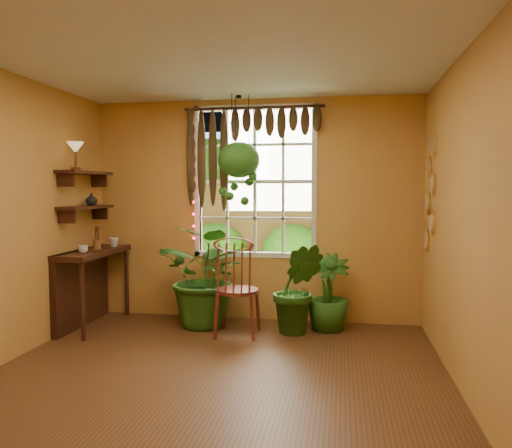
{
  "coord_description": "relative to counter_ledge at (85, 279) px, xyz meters",
  "views": [
    {
      "loc": [
        1.06,
        -3.77,
        1.61
      ],
      "look_at": [
        0.21,
        1.15,
        1.26
      ],
      "focal_mm": 35.0,
      "sensor_mm": 36.0,
      "label": 1
    }
  ],
  "objects": [
    {
      "name": "shelf_lower",
      "position": [
        0.03,
        0.0,
        0.85
      ],
      "size": [
        0.25,
        0.9,
        0.04
      ],
      "primitive_type": "cube",
      "color": "#3D1B10",
      "rests_on": "wall_left"
    },
    {
      "name": "valance_vine",
      "position": [
        1.82,
        0.56,
        1.73
      ],
      "size": [
        1.7,
        0.12,
        1.1
      ],
      "color": "#3D1B10",
      "rests_on": "window"
    },
    {
      "name": "shelf_upper",
      "position": [
        0.03,
        0.0,
        1.25
      ],
      "size": [
        0.25,
        0.9,
        0.04
      ],
      "primitive_type": "cube",
      "color": "#3D1B10",
      "rests_on": "wall_left"
    },
    {
      "name": "window",
      "position": [
        1.91,
        0.68,
        1.15
      ],
      "size": [
        1.52,
        0.1,
        1.86
      ],
      "color": "white",
      "rests_on": "wall_back"
    },
    {
      "name": "floor",
      "position": [
        1.91,
        -1.6,
        -0.55
      ],
      "size": [
        4.5,
        4.5,
        0.0
      ],
      "primitive_type": "plane",
      "color": "#583819",
      "rests_on": "ground"
    },
    {
      "name": "brush_jar",
      "position": [
        0.11,
        0.1,
        0.48
      ],
      "size": [
        0.09,
        0.09,
        0.34
      ],
      "color": "brown",
      "rests_on": "counter_ledge"
    },
    {
      "name": "shelf_vase",
      "position": [
        0.04,
        0.12,
        0.94
      ],
      "size": [
        0.16,
        0.16,
        0.15
      ],
      "primitive_type": "imported",
      "rotation": [
        0.0,
        0.0,
        0.13
      ],
      "color": "#B2AD99",
      "rests_on": "shelf_lower"
    },
    {
      "name": "wall_back",
      "position": [
        1.91,
        0.65,
        0.8
      ],
      "size": [
        4.0,
        0.0,
        4.0
      ],
      "primitive_type": "plane",
      "rotation": [
        1.57,
        0.0,
        0.0
      ],
      "color": "#C07B41",
      "rests_on": "floor"
    },
    {
      "name": "hanging_basket",
      "position": [
        1.77,
        0.38,
        1.36
      ],
      "size": [
        0.49,
        0.49,
        1.3
      ],
      "color": "black",
      "rests_on": "ceiling"
    },
    {
      "name": "string_lights",
      "position": [
        1.15,
        0.59,
        1.2
      ],
      "size": [
        0.03,
        0.03,
        1.54
      ],
      "primitive_type": null,
      "color": "#FF2633",
      "rests_on": "window"
    },
    {
      "name": "potted_plant_right",
      "position": [
        2.82,
        0.29,
        -0.12
      ],
      "size": [
        0.51,
        0.51,
        0.87
      ],
      "primitive_type": "imported",
      "rotation": [
        0.0,
        0.0,
        0.06
      ],
      "color": "#1F4713",
      "rests_on": "floor"
    },
    {
      "name": "backyard",
      "position": [
        2.15,
        5.27,
        0.73
      ],
      "size": [
        14.0,
        10.0,
        12.0
      ],
      "color": "#235F1B",
      "rests_on": "ground"
    },
    {
      "name": "cup_a",
      "position": [
        0.13,
        -0.26,
        0.39
      ],
      "size": [
        0.12,
        0.12,
        0.09
      ],
      "primitive_type": "imported",
      "rotation": [
        0.0,
        0.0,
        -0.1
      ],
      "color": "silver",
      "rests_on": "counter_ledge"
    },
    {
      "name": "cup_b",
      "position": [
        0.19,
        0.37,
        0.4
      ],
      "size": [
        0.15,
        0.15,
        0.11
      ],
      "primitive_type": "imported",
      "rotation": [
        0.0,
        0.0,
        0.35
      ],
      "color": "beige",
      "rests_on": "counter_ledge"
    },
    {
      "name": "windsor_chair",
      "position": [
        1.84,
        -0.09,
        -0.19
      ],
      "size": [
        0.48,
        0.51,
        1.26
      ],
      "rotation": [
        0.0,
        0.0,
        0.02
      ],
      "color": "maroon",
      "rests_on": "floor"
    },
    {
      "name": "ceiling",
      "position": [
        1.91,
        -1.6,
        2.15
      ],
      "size": [
        4.5,
        4.5,
        0.0
      ],
      "primitive_type": "plane",
      "rotation": [
        3.14,
        0.0,
        0.0
      ],
      "color": "silver",
      "rests_on": "wall_back"
    },
    {
      "name": "counter_ledge",
      "position": [
        0.0,
        0.0,
        0.0
      ],
      "size": [
        0.4,
        1.2,
        0.9
      ],
      "color": "#3D1B10",
      "rests_on": "floor"
    },
    {
      "name": "wall_right",
      "position": [
        3.91,
        -1.6,
        0.8
      ],
      "size": [
        0.0,
        4.5,
        4.5
      ],
      "primitive_type": "plane",
      "rotation": [
        1.57,
        0.0,
        -1.57
      ],
      "color": "#C07B41",
      "rests_on": "floor"
    },
    {
      "name": "potted_plant_mid",
      "position": [
        2.49,
        0.11,
        -0.05
      ],
      "size": [
        0.57,
        0.47,
        1.01
      ],
      "primitive_type": "imported",
      "rotation": [
        0.0,
        0.0,
        0.04
      ],
      "color": "#1F4713",
      "rests_on": "floor"
    },
    {
      "name": "wall_plates",
      "position": [
        3.89,
        0.19,
        1.0
      ],
      "size": [
        0.04,
        0.32,
        1.1
      ],
      "primitive_type": null,
      "color": "#F5E8C8",
      "rests_on": "wall_right"
    },
    {
      "name": "tiffany_lamp",
      "position": [
        0.05,
        -0.23,
        1.5
      ],
      "size": [
        0.19,
        0.19,
        0.31
      ],
      "color": "#593319",
      "rests_on": "shelf_upper"
    },
    {
      "name": "potted_plant_left",
      "position": [
        1.43,
        0.21,
        0.05
      ],
      "size": [
        1.31,
        1.22,
        1.19
      ],
      "primitive_type": "imported",
      "rotation": [
        0.0,
        0.0,
        -0.32
      ],
      "color": "#1F4713",
      "rests_on": "floor"
    }
  ]
}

